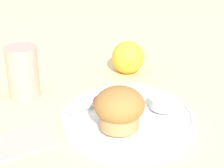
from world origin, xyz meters
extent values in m
plane|color=beige|center=(0.00, 0.00, 0.00)|extent=(3.00, 3.00, 0.00)
cylinder|color=white|center=(-0.02, -0.03, 0.01)|extent=(0.24, 0.24, 0.01)
torus|color=white|center=(-0.02, -0.03, 0.02)|extent=(0.23, 0.23, 0.01)
cylinder|color=tan|center=(-0.05, -0.06, 0.04)|extent=(0.07, 0.07, 0.03)
ellipsoid|color=olive|center=(-0.05, -0.06, 0.06)|extent=(0.08, 0.08, 0.06)
cylinder|color=silver|center=(0.05, -0.04, 0.03)|extent=(0.05, 0.05, 0.02)
cylinder|color=beige|center=(0.05, -0.04, 0.04)|extent=(0.05, 0.05, 0.00)
sphere|color=maroon|center=(-0.05, 0.03, 0.03)|extent=(0.02, 0.02, 0.02)
sphere|color=maroon|center=(-0.03, 0.03, 0.03)|extent=(0.02, 0.02, 0.02)
cube|color=silver|center=(-0.02, 0.04, 0.02)|extent=(0.18, 0.06, 0.00)
sphere|color=#F4A82D|center=(0.10, 0.17, 0.04)|extent=(0.08, 0.08, 0.08)
cylinder|color=#E5998C|center=(-0.15, 0.17, 0.05)|extent=(0.06, 0.06, 0.10)
cube|color=#D19E93|center=(-0.22, 0.00, 0.00)|extent=(0.14, 0.08, 0.01)
camera|label=1|loc=(-0.31, -0.52, 0.34)|focal=60.00mm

